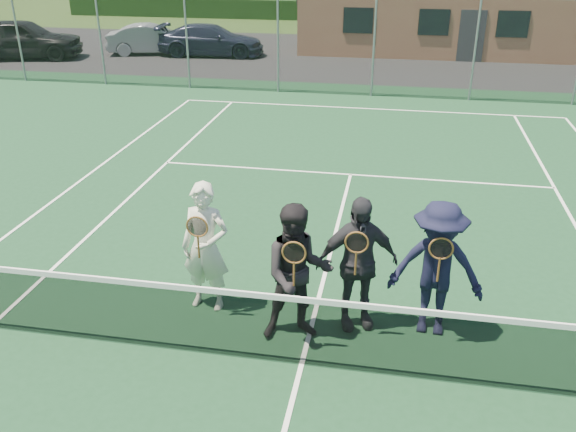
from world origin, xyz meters
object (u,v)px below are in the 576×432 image
(car_b, at_px, (152,39))
(player_b, at_px, (298,273))
(car_a, at_px, (22,39))
(player_a, at_px, (206,247))
(player_d, at_px, (436,269))
(tennis_net, at_px, (302,328))
(player_c, at_px, (357,263))
(car_c, at_px, (211,40))

(car_b, xyz_separation_m, player_b, (9.47, -18.75, 0.31))
(car_a, height_order, car_b, car_a)
(player_a, relative_size, player_b, 1.00)
(car_a, height_order, player_d, player_d)
(player_b, distance_m, player_d, 1.72)
(player_d, bearing_deg, car_b, 121.28)
(car_b, xyz_separation_m, player_d, (11.14, -18.33, 0.31))
(car_a, height_order, player_b, player_b)
(car_b, height_order, player_b, player_b)
(car_a, relative_size, tennis_net, 0.40)
(player_c, xyz_separation_m, player_d, (0.98, 0.03, -0.00))
(player_d, bearing_deg, player_c, -178.49)
(car_a, relative_size, car_b, 1.26)
(car_a, relative_size, player_b, 2.62)
(car_a, bearing_deg, player_c, -151.18)
(player_c, relative_size, player_d, 1.00)
(car_b, relative_size, player_c, 2.07)
(tennis_net, xyz_separation_m, player_d, (1.51, 1.00, 0.38))
(car_a, bearing_deg, player_d, -149.32)
(car_a, bearing_deg, car_c, -88.09)
(player_b, bearing_deg, car_c, 110.15)
(player_b, bearing_deg, tennis_net, -75.32)
(car_b, distance_m, player_c, 20.99)
(tennis_net, bearing_deg, player_c, 61.11)
(car_c, height_order, player_b, player_b)
(player_b, distance_m, player_c, 0.79)
(car_c, relative_size, tennis_net, 0.38)
(car_a, bearing_deg, player_b, -153.17)
(car_b, height_order, car_c, car_c)
(car_c, bearing_deg, player_d, -159.36)
(car_a, bearing_deg, player_a, -155.11)
(car_b, relative_size, player_b, 2.07)
(player_a, bearing_deg, car_a, 128.49)
(tennis_net, xyz_separation_m, player_c, (0.54, 0.97, 0.38))
(tennis_net, height_order, player_b, player_b)
(player_d, bearing_deg, tennis_net, -146.65)
(car_c, xyz_separation_m, player_a, (5.60, -18.39, 0.28))
(tennis_net, bearing_deg, car_c, 109.99)
(player_b, height_order, player_c, same)
(player_b, bearing_deg, car_a, 130.43)
(player_c, bearing_deg, car_c, 112.39)
(player_a, height_order, player_c, same)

